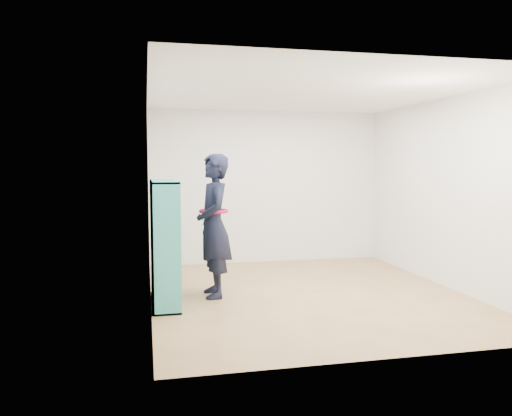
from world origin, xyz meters
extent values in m
plane|color=olive|center=(0.00, 0.00, 0.00)|extent=(4.50, 4.50, 0.00)
plane|color=white|center=(0.00, 0.00, 2.60)|extent=(4.50, 4.50, 0.00)
cube|color=white|center=(-2.00, 0.00, 1.30)|extent=(0.02, 4.50, 2.60)
cube|color=white|center=(2.00, 0.00, 1.30)|extent=(0.02, 4.50, 2.60)
cube|color=white|center=(0.00, 2.25, 1.30)|extent=(4.00, 0.02, 2.60)
cube|color=white|center=(0.00, -2.25, 1.30)|extent=(4.00, 0.02, 2.60)
cube|color=teal|center=(-1.83, -0.56, 0.75)|extent=(0.33, 0.02, 1.50)
cube|color=teal|center=(-1.83, 0.54, 0.75)|extent=(0.33, 0.02, 1.50)
cube|color=teal|center=(-1.83, -0.01, 0.01)|extent=(0.33, 1.12, 0.02)
cube|color=teal|center=(-1.83, -0.01, 1.49)|extent=(0.33, 1.12, 0.02)
cube|color=teal|center=(-1.98, -0.01, 0.75)|extent=(0.02, 1.12, 1.50)
cube|color=teal|center=(-1.83, -0.19, 0.75)|extent=(0.30, 0.02, 1.45)
cube|color=teal|center=(-1.83, 0.17, 0.75)|extent=(0.30, 0.02, 1.45)
cube|color=teal|center=(-1.83, -0.01, 0.39)|extent=(0.30, 1.08, 0.02)
cube|color=teal|center=(-1.83, -0.01, 0.75)|extent=(0.30, 1.08, 0.02)
cube|color=teal|center=(-1.83, -0.01, 1.11)|extent=(0.30, 1.08, 0.02)
cube|color=beige|center=(-1.81, -0.38, 0.06)|extent=(0.21, 0.13, 0.05)
cube|color=black|center=(-1.80, -0.43, 0.53)|extent=(0.17, 0.15, 0.26)
cube|color=maroon|center=(-1.80, -0.43, 0.88)|extent=(0.17, 0.15, 0.24)
cube|color=silver|center=(-1.81, -0.38, 1.16)|extent=(0.21, 0.13, 0.08)
cube|color=navy|center=(-1.80, -0.07, 0.16)|extent=(0.17, 0.15, 0.26)
cube|color=brown|center=(-1.80, -0.07, 0.51)|extent=(0.17, 0.15, 0.22)
cube|color=#BFB28C|center=(-1.81, -0.02, 0.80)|extent=(0.21, 0.13, 0.08)
cube|color=#26594C|center=(-1.80, -0.07, 1.22)|extent=(0.17, 0.15, 0.20)
cube|color=beige|center=(-1.80, 0.29, 0.17)|extent=(0.17, 0.15, 0.28)
cube|color=black|center=(-1.81, 0.34, 0.44)|extent=(0.21, 0.13, 0.08)
cube|color=maroon|center=(-1.80, 0.29, 0.90)|extent=(0.17, 0.15, 0.27)
cube|color=silver|center=(-1.80, 0.29, 1.26)|extent=(0.17, 0.15, 0.27)
imported|color=black|center=(-1.20, 0.16, 0.91)|extent=(0.47, 0.69, 1.83)
torus|color=#AE0D49|center=(-1.20, 0.16, 1.10)|extent=(0.39, 0.39, 0.04)
cube|color=silver|center=(-1.34, 0.23, 1.04)|extent=(0.03, 0.09, 0.13)
cube|color=black|center=(-1.34, 0.23, 1.04)|extent=(0.03, 0.08, 0.13)
camera|label=1|loc=(-2.03, -6.12, 1.69)|focal=35.00mm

